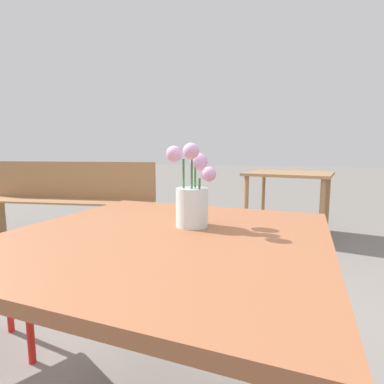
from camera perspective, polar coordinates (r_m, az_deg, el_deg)
table_front at (r=0.96m, az=-4.92°, el=-12.71°), size 0.98×0.99×0.71m
flower_vase at (r=0.99m, az=0.03°, el=-1.25°), size 0.17×0.16×0.27m
bench_near at (r=3.50m, az=-22.51°, el=-0.82°), size 1.94×0.66×0.85m
table_back at (r=3.57m, az=18.02°, el=1.96°), size 1.02×0.96×0.73m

